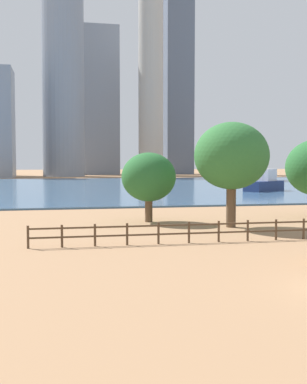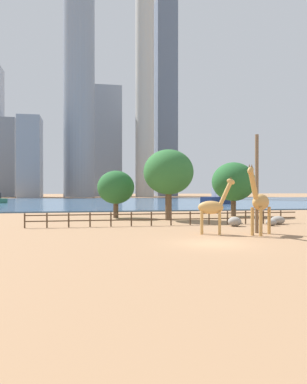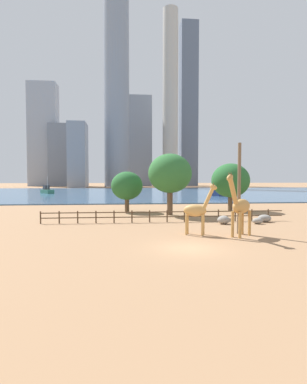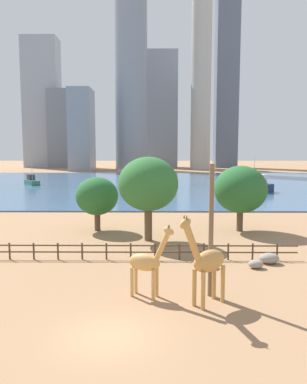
% 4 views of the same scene
% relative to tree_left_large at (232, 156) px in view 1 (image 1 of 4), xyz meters
% --- Properties ---
extents(ground_plane, '(400.00, 400.00, 0.00)m').
position_rel_tree_left_large_xyz_m(ground_plane, '(-1.39, 61.83, -5.30)').
color(ground_plane, '#9E7551').
extents(harbor_water, '(180.00, 86.00, 0.20)m').
position_rel_tree_left_large_xyz_m(harbor_water, '(-1.39, 58.83, -5.20)').
color(harbor_water, '#3D6084').
rests_on(harbor_water, ground).
extents(enclosure_fence, '(26.12, 0.14, 1.30)m').
position_rel_tree_left_large_xyz_m(enclosure_fence, '(-1.75, -6.17, -4.54)').
color(enclosure_fence, '#4C3826').
rests_on(enclosure_fence, ground).
extents(tree_left_large, '(5.56, 5.56, 7.84)m').
position_rel_tree_left_large_xyz_m(tree_left_large, '(0.00, 0.00, 0.00)').
color(tree_left_large, brown).
rests_on(tree_left_large, ground).
extents(tree_right_tall, '(4.41, 4.41, 5.65)m').
position_rel_tree_left_large_xyz_m(tree_right_tall, '(-5.45, 4.27, -1.66)').
color(tree_right_tall, brown).
rests_on(tree_right_tall, ground).
extents(boat_sailboat, '(8.15, 6.97, 7.17)m').
position_rel_tree_left_large_xyz_m(boat_sailboat, '(19.99, 38.06, -3.90)').
color(boat_sailboat, navy).
rests_on(boat_sailboat, harbor_water).
extents(skyline_block_central, '(13.71, 13.71, 102.47)m').
position_rel_tree_left_large_xyz_m(skyline_block_central, '(-10.27, 128.12, 45.94)').
color(skyline_block_central, gray).
rests_on(skyline_block_central, ground).
extents(skyline_tower_glass, '(10.48, 9.43, 100.51)m').
position_rel_tree_left_large_xyz_m(skyline_tower_glass, '(33.71, 148.21, 44.96)').
color(skyline_tower_glass, slate).
rests_on(skyline_tower_glass, ground).
extents(skyline_block_left, '(8.62, 8.62, 99.47)m').
position_rel_tree_left_large_xyz_m(skyline_block_left, '(19.82, 132.22, 44.44)').
color(skyline_block_left, '#B7B2A8').
rests_on(skyline_block_left, ground).
extents(skyline_tower_short, '(16.35, 10.80, 54.86)m').
position_rel_tree_left_large_xyz_m(skyline_tower_short, '(2.29, 149.07, 22.13)').
color(skyline_tower_short, gray).
rests_on(skyline_tower_short, ground).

